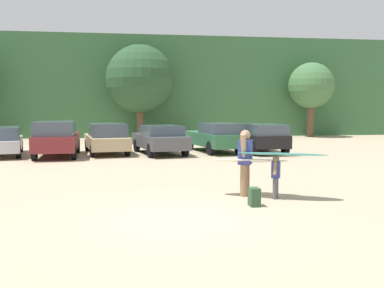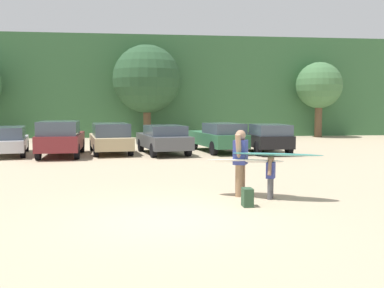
# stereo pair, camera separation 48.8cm
# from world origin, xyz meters

# --- Properties ---
(ground_plane) EXTENTS (120.00, 120.00, 0.00)m
(ground_plane) POSITION_xyz_m (0.00, 0.00, 0.00)
(ground_plane) COLOR tan
(hillside_ridge) EXTENTS (108.00, 12.00, 7.86)m
(hillside_ridge) POSITION_xyz_m (0.00, 31.38, 3.93)
(hillside_ridge) COLOR #38663D
(hillside_ridge) RESTS_ON ground_plane
(tree_center) EXTENTS (5.00, 5.00, 6.91)m
(tree_center) POSITION_xyz_m (0.22, 23.99, 4.39)
(tree_center) COLOR brown
(tree_center) RESTS_ON ground_plane
(tree_center_right) EXTENTS (3.57, 3.57, 5.81)m
(tree_center_right) POSITION_xyz_m (13.51, 24.04, 3.97)
(tree_center_right) COLOR brown
(tree_center_right) RESTS_ON ground_plane
(parked_car_silver) EXTENTS (2.70, 5.02, 1.42)m
(parked_car_silver) POSITION_xyz_m (-7.00, 13.49, 0.76)
(parked_car_silver) COLOR silver
(parked_car_silver) RESTS_ON ground_plane
(parked_car_maroon) EXTENTS (2.08, 4.67, 1.72)m
(parked_car_maroon) POSITION_xyz_m (-4.24, 12.62, 0.89)
(parked_car_maroon) COLOR maroon
(parked_car_maroon) RESTS_ON ground_plane
(parked_car_tan) EXTENTS (2.52, 4.88, 1.56)m
(parked_car_tan) POSITION_xyz_m (-1.94, 13.74, 0.80)
(parked_car_tan) COLOR tan
(parked_car_tan) RESTS_ON ground_plane
(parked_car_dark_gray) EXTENTS (2.70, 4.79, 1.46)m
(parked_car_dark_gray) POSITION_xyz_m (0.75, 13.16, 0.78)
(parked_car_dark_gray) COLOR #4C4F54
(parked_car_dark_gray) RESTS_ON ground_plane
(parked_car_forest_green) EXTENTS (2.54, 5.01, 1.55)m
(parked_car_forest_green) POSITION_xyz_m (3.68, 13.67, 0.81)
(parked_car_forest_green) COLOR #2D6642
(parked_car_forest_green) RESTS_ON ground_plane
(parked_car_black) EXTENTS (1.83, 4.08, 1.51)m
(parked_car_black) POSITION_xyz_m (6.04, 12.86, 0.81)
(parked_car_black) COLOR black
(parked_car_black) RESTS_ON ground_plane
(person_adult) EXTENTS (0.49, 0.77, 1.79)m
(person_adult) POSITION_xyz_m (2.14, 2.31, 1.01)
(person_adult) COLOR #8C6B4C
(person_adult) RESTS_ON ground_plane
(person_child) EXTENTS (0.32, 0.50, 1.15)m
(person_child) POSITION_xyz_m (2.83, 1.77, 0.65)
(person_child) COLOR #4C4C51
(person_child) RESTS_ON ground_plane
(surfboard_white) EXTENTS (2.18, 1.08, 0.20)m
(surfboard_white) POSITION_xyz_m (2.25, 2.24, 0.96)
(surfboard_white) COLOR white
(surfboard_teal) EXTENTS (2.43, 1.50, 0.16)m
(surfboard_teal) POSITION_xyz_m (2.97, 1.71, 1.18)
(surfboard_teal) COLOR teal
(backpack_dropped) EXTENTS (0.24, 0.34, 0.45)m
(backpack_dropped) POSITION_xyz_m (2.00, 0.96, 0.22)
(backpack_dropped) COLOR #2D4C33
(backpack_dropped) RESTS_ON ground_plane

